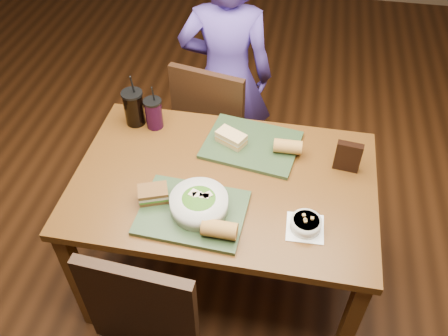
{
  "coord_description": "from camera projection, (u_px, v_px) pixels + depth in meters",
  "views": [
    {
      "loc": [
        0.26,
        -1.38,
        2.23
      ],
      "look_at": [
        0.0,
        0.0,
        0.82
      ],
      "focal_mm": 38.0,
      "sensor_mm": 36.0,
      "label": 1
    }
  ],
  "objects": [
    {
      "name": "soup_bowl",
      "position": [
        306.0,
        224.0,
        1.84
      ],
      "size": [
        0.15,
        0.15,
        0.06
      ],
      "color": "white",
      "rests_on": "dining_table"
    },
    {
      "name": "sandwich_far",
      "position": [
        231.0,
        138.0,
        2.17
      ],
      "size": [
        0.15,
        0.13,
        0.05
      ],
      "color": "tan",
      "rests_on": "tray_far"
    },
    {
      "name": "sandwich_near",
      "position": [
        153.0,
        194.0,
        1.92
      ],
      "size": [
        0.14,
        0.12,
        0.06
      ],
      "color": "#593819",
      "rests_on": "tray_near"
    },
    {
      "name": "dining_table",
      "position": [
        224.0,
        193.0,
        2.11
      ],
      "size": [
        1.3,
        0.85,
        0.75
      ],
      "color": "#543110",
      "rests_on": "ground"
    },
    {
      "name": "baguette_far",
      "position": [
        288.0,
        147.0,
        2.12
      ],
      "size": [
        0.13,
        0.07,
        0.06
      ],
      "primitive_type": "cylinder",
      "rotation": [
        0.0,
        1.57,
        0.02
      ],
      "color": "#AD7533",
      "rests_on": "tray_far"
    },
    {
      "name": "diner",
      "position": [
        226.0,
        78.0,
        2.65
      ],
      "size": [
        0.55,
        0.39,
        1.43
      ],
      "primitive_type": "imported",
      "rotation": [
        0.0,
        0.0,
        3.24
      ],
      "color": "#50399D",
      "rests_on": "ground"
    },
    {
      "name": "ground",
      "position": [
        224.0,
        274.0,
        2.57
      ],
      "size": [
        6.0,
        6.0,
        0.0
      ],
      "primitive_type": "plane",
      "color": "#381C0B",
      "rests_on": "ground"
    },
    {
      "name": "chip_bag",
      "position": [
        348.0,
        157.0,
        2.04
      ],
      "size": [
        0.11,
        0.05,
        0.14
      ],
      "primitive_type": "cube",
      "rotation": [
        0.0,
        0.0,
        -0.12
      ],
      "color": "black",
      "rests_on": "dining_table"
    },
    {
      "name": "baguette_near",
      "position": [
        219.0,
        229.0,
        1.79
      ],
      "size": [
        0.14,
        0.07,
        0.07
      ],
      "primitive_type": "cylinder",
      "rotation": [
        0.0,
        1.57,
        -0.02
      ],
      "color": "#AD7533",
      "rests_on": "tray_near"
    },
    {
      "name": "salad_bowl",
      "position": [
        199.0,
        203.0,
        1.87
      ],
      "size": [
        0.23,
        0.23,
        0.08
      ],
      "color": "silver",
      "rests_on": "tray_near"
    },
    {
      "name": "cup_berry",
      "position": [
        154.0,
        113.0,
        2.24
      ],
      "size": [
        0.09,
        0.09,
        0.23
      ],
      "color": "black",
      "rests_on": "dining_table"
    },
    {
      "name": "tray_far",
      "position": [
        252.0,
        145.0,
        2.19
      ],
      "size": [
        0.46,
        0.38,
        0.02
      ],
      "primitive_type": "cube",
      "rotation": [
        0.0,
        0.0,
        -0.15
      ],
      "color": "#273A20",
      "rests_on": "dining_table"
    },
    {
      "name": "chair_far",
      "position": [
        212.0,
        125.0,
        2.67
      ],
      "size": [
        0.47,
        0.48,
        0.93
      ],
      "color": "black",
      "rests_on": "ground"
    },
    {
      "name": "cup_cola",
      "position": [
        134.0,
        108.0,
        2.25
      ],
      "size": [
        0.1,
        0.1,
        0.27
      ],
      "color": "black",
      "rests_on": "dining_table"
    },
    {
      "name": "tray_near",
      "position": [
        192.0,
        212.0,
        1.9
      ],
      "size": [
        0.43,
        0.34,
        0.02
      ],
      "primitive_type": "cube",
      "rotation": [
        0.0,
        0.0,
        -0.05
      ],
      "color": "#273A20",
      "rests_on": "dining_table"
    }
  ]
}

